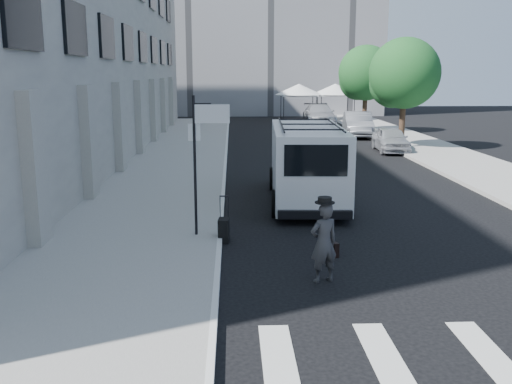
{
  "coord_description": "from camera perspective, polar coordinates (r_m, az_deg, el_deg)",
  "views": [
    {
      "loc": [
        -1.66,
        -10.83,
        4.21
      ],
      "look_at": [
        -1.09,
        2.91,
        1.3
      ],
      "focal_mm": 40.0,
      "sensor_mm": 36.0,
      "label": 1
    }
  ],
  "objects": [
    {
      "name": "tent_right",
      "position": [
        50.14,
        7.94,
        10.12
      ],
      "size": [
        4.0,
        4.0,
        3.2
      ],
      "color": "black",
      "rests_on": "ground"
    },
    {
      "name": "cargo_van",
      "position": [
        18.77,
        5.08,
        2.92
      ],
      "size": [
        2.61,
        6.72,
        2.48
      ],
      "rotation": [
        0.0,
        0.0,
        -0.05
      ],
      "color": "silver",
      "rests_on": "ground"
    },
    {
      "name": "parked_car_b",
      "position": [
        38.39,
        10.14,
        6.68
      ],
      "size": [
        2.3,
        5.08,
        1.62
      ],
      "primitive_type": "imported",
      "rotation": [
        0.0,
        0.0,
        -0.12
      ],
      "color": "slate",
      "rests_on": "ground"
    },
    {
      "name": "parked_car_c",
      "position": [
        46.85,
        6.35,
        7.72
      ],
      "size": [
        2.41,
        5.68,
        1.63
      ],
      "primitive_type": "imported",
      "rotation": [
        0.0,
        0.0,
        -0.02
      ],
      "color": "#A1A3A9",
      "rests_on": "ground"
    },
    {
      "name": "tree_near",
      "position": [
        32.31,
        14.38,
        11.17
      ],
      "size": [
        3.8,
        3.83,
        6.03
      ],
      "color": "black",
      "rests_on": "ground"
    },
    {
      "name": "ground",
      "position": [
        11.74,
        5.99,
        -9.14
      ],
      "size": [
        120.0,
        120.0,
        0.0
      ],
      "primitive_type": "plane",
      "color": "black",
      "rests_on": "ground"
    },
    {
      "name": "tent_left",
      "position": [
        49.18,
        4.31,
        10.17
      ],
      "size": [
        4.0,
        4.0,
        3.2
      ],
      "color": "black",
      "rests_on": "ground"
    },
    {
      "name": "parked_car_a",
      "position": [
        31.41,
        13.33,
        5.15
      ],
      "size": [
        1.82,
        4.0,
        1.33
      ],
      "primitive_type": "imported",
      "rotation": [
        0.0,
        0.0,
        -0.07
      ],
      "color": "#A9ABB2",
      "rests_on": "ground"
    },
    {
      "name": "suitcase",
      "position": [
        14.37,
        -3.25,
        -3.83
      ],
      "size": [
        0.29,
        0.44,
        1.16
      ],
      "rotation": [
        0.0,
        0.0,
        -0.09
      ],
      "color": "black",
      "rests_on": "ground"
    },
    {
      "name": "tree_far",
      "position": [
        41.02,
        10.75,
        11.41
      ],
      "size": [
        3.8,
        3.83,
        6.03
      ],
      "color": "black",
      "rests_on": "ground"
    },
    {
      "name": "sign_pole",
      "position": [
        14.13,
        -5.24,
        5.58
      ],
      "size": [
        1.03,
        0.07,
        3.5
      ],
      "color": "black",
      "rests_on": "sidewalk_left"
    },
    {
      "name": "building_left",
      "position": [
        30.52,
        -21.91,
        14.48
      ],
      "size": [
        10.0,
        44.0,
        12.0
      ],
      "primitive_type": "cube",
      "color": "gray",
      "rests_on": "ground"
    },
    {
      "name": "businessman",
      "position": [
        11.62,
        6.79,
        -5.07
      ],
      "size": [
        0.7,
        0.58,
        1.65
      ],
      "primitive_type": "imported",
      "rotation": [
        0.0,
        0.0,
        3.51
      ],
      "color": "#353437",
      "rests_on": "ground"
    },
    {
      "name": "briefcase",
      "position": [
        13.48,
        7.65,
        -5.6
      ],
      "size": [
        0.26,
        0.45,
        0.34
      ],
      "primitive_type": "cube",
      "rotation": [
        0.0,
        0.0,
        0.34
      ],
      "color": "black",
      "rests_on": "ground"
    },
    {
      "name": "sidewalk_left",
      "position": [
        27.27,
        -7.8,
        3.12
      ],
      "size": [
        4.5,
        48.0,
        0.15
      ],
      "primitive_type": "cube",
      "color": "gray",
      "rests_on": "ground"
    },
    {
      "name": "sidewalk_right",
      "position": [
        32.88,
        16.62,
        4.22
      ],
      "size": [
        4.0,
        56.0,
        0.15
      ],
      "primitive_type": "cube",
      "color": "gray",
      "rests_on": "ground"
    }
  ]
}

